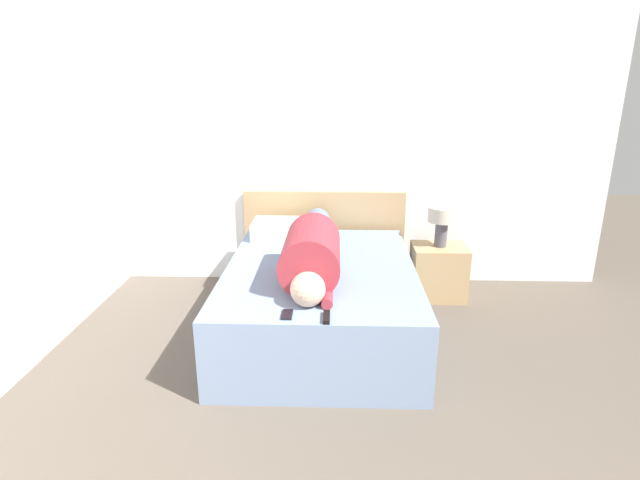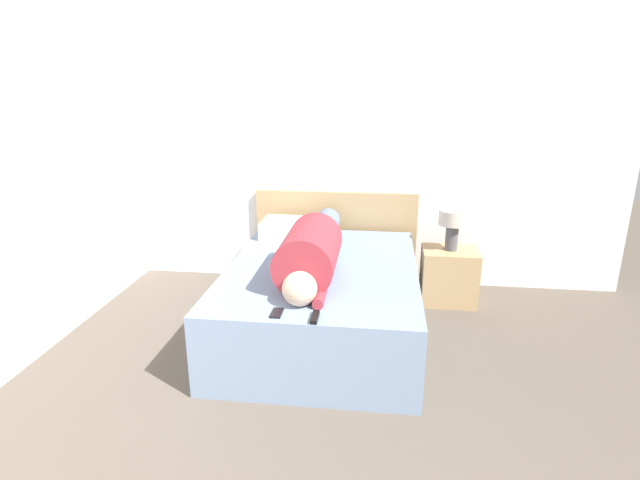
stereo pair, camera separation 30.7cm
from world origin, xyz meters
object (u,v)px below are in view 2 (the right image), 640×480
object	(u,v)px
nightstand	(448,276)
cell_phone	(277,313)
bed	(322,299)
pillow_near_headboard	(293,228)
table_lamp	(453,222)
tv_remote	(315,317)
person_lying	(313,249)

from	to	relation	value
nightstand	cell_phone	xyz separation A→B (m)	(-1.21, -1.56, 0.31)
nightstand	bed	bearing A→B (deg)	-145.84
pillow_near_headboard	cell_phone	bearing A→B (deg)	-83.54
table_lamp	tv_remote	distance (m)	1.88
bed	tv_remote	world-z (taller)	tv_remote
cell_phone	person_lying	bearing A→B (deg)	80.89
bed	tv_remote	bearing A→B (deg)	-85.96
bed	pillow_near_headboard	bearing A→B (deg)	115.97
nightstand	table_lamp	bearing A→B (deg)	0.00
tv_remote	nightstand	bearing A→B (deg)	58.54
pillow_near_headboard	cell_phone	distance (m)	1.58
table_lamp	tv_remote	world-z (taller)	table_lamp
bed	nightstand	world-z (taller)	bed
bed	cell_phone	xyz separation A→B (m)	(-0.17, -0.85, 0.28)
bed	person_lying	world-z (taller)	person_lying
pillow_near_headboard	tv_remote	size ratio (longest dim) A/B	3.67
table_lamp	pillow_near_headboard	size ratio (longest dim) A/B	0.65
nightstand	person_lying	size ratio (longest dim) A/B	0.28
tv_remote	pillow_near_headboard	bearing A→B (deg)	104.38
nightstand	tv_remote	distance (m)	1.90
pillow_near_headboard	bed	bearing A→B (deg)	-64.03
nightstand	cell_phone	bearing A→B (deg)	-127.88
bed	nightstand	distance (m)	1.26
cell_phone	pillow_near_headboard	bearing A→B (deg)	96.46
cell_phone	bed	bearing A→B (deg)	78.58
bed	pillow_near_headboard	distance (m)	0.87
pillow_near_headboard	tv_remote	distance (m)	1.66
nightstand	tv_remote	bearing A→B (deg)	-121.46
person_lying	pillow_near_headboard	xyz separation A→B (m)	(-0.30, 0.84, -0.10)
table_lamp	pillow_near_headboard	xyz separation A→B (m)	(-1.39, 0.01, -0.11)
bed	nightstand	size ratio (longest dim) A/B	4.03
bed	table_lamp	bearing A→B (deg)	34.16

